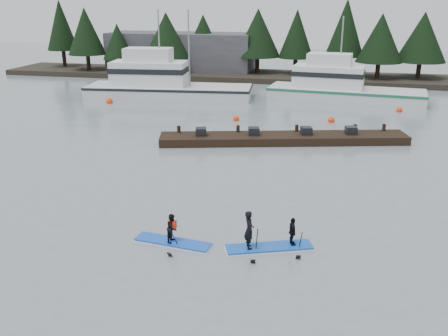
% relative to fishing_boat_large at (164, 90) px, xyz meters
% --- Properties ---
extents(ground, '(160.00, 160.00, 0.00)m').
position_rel_fishing_boat_large_xyz_m(ground, '(10.92, -28.40, -0.67)').
color(ground, slate).
rests_on(ground, ground).
extents(far_shore, '(70.00, 8.00, 0.60)m').
position_rel_fishing_boat_large_xyz_m(far_shore, '(10.92, 13.60, -0.37)').
color(far_shore, '#2D281E').
rests_on(far_shore, ground).
extents(treeline, '(60.00, 4.00, 8.00)m').
position_rel_fishing_boat_large_xyz_m(treeline, '(10.92, 13.60, -0.67)').
color(treeline, black).
rests_on(treeline, ground).
extents(waterfront_building, '(18.00, 6.00, 5.00)m').
position_rel_fishing_boat_large_xyz_m(waterfront_building, '(-3.08, 15.60, 1.83)').
color(waterfront_building, '#4C4C51').
rests_on(waterfront_building, ground).
extents(fishing_boat_large, '(16.03, 5.92, 9.07)m').
position_rel_fishing_boat_large_xyz_m(fishing_boat_large, '(0.00, 0.00, 0.00)').
color(fishing_boat_large, silver).
rests_on(fishing_boat_large, ground).
extents(fishing_boat_medium, '(14.56, 5.54, 8.49)m').
position_rel_fishing_boat_large_xyz_m(fishing_boat_medium, '(16.67, 2.40, -0.07)').
color(fishing_boat_medium, silver).
rests_on(fishing_boat_medium, ground).
extents(floating_dock, '(16.44, 6.25, 0.55)m').
position_rel_fishing_boat_large_xyz_m(floating_dock, '(12.96, -13.29, -0.40)').
color(floating_dock, black).
rests_on(floating_dock, ground).
extents(buoy_a, '(0.60, 0.60, 0.60)m').
position_rel_fishing_boat_large_xyz_m(buoy_a, '(-3.99, -3.73, -0.67)').
color(buoy_a, '#FF3E0C').
rests_on(buoy_a, ground).
extents(buoy_c, '(0.50, 0.50, 0.50)m').
position_rel_fishing_boat_large_xyz_m(buoy_c, '(21.53, -1.74, -0.67)').
color(buoy_c, '#FF3E0C').
rests_on(buoy_c, ground).
extents(buoy_b, '(0.48, 0.48, 0.48)m').
position_rel_fishing_boat_large_xyz_m(buoy_b, '(8.65, -7.84, -0.67)').
color(buoy_b, '#FF3E0C').
rests_on(buoy_b, ground).
extents(buoy_d, '(0.53, 0.53, 0.53)m').
position_rel_fishing_boat_large_xyz_m(buoy_d, '(15.97, -6.76, -0.67)').
color(buoy_d, '#FF3E0C').
rests_on(buoy_d, ground).
extents(paddleboard_solo, '(3.15, 1.23, 1.77)m').
position_rel_fishing_boat_large_xyz_m(paddleboard_solo, '(10.26, -28.68, -0.27)').
color(paddleboard_solo, blue).
rests_on(paddleboard_solo, ground).
extents(paddleboard_duo, '(3.41, 1.93, 2.15)m').
position_rel_fishing_boat_large_xyz_m(paddleboard_duo, '(13.96, -28.30, -0.16)').
color(paddleboard_duo, blue).
rests_on(paddleboard_duo, ground).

